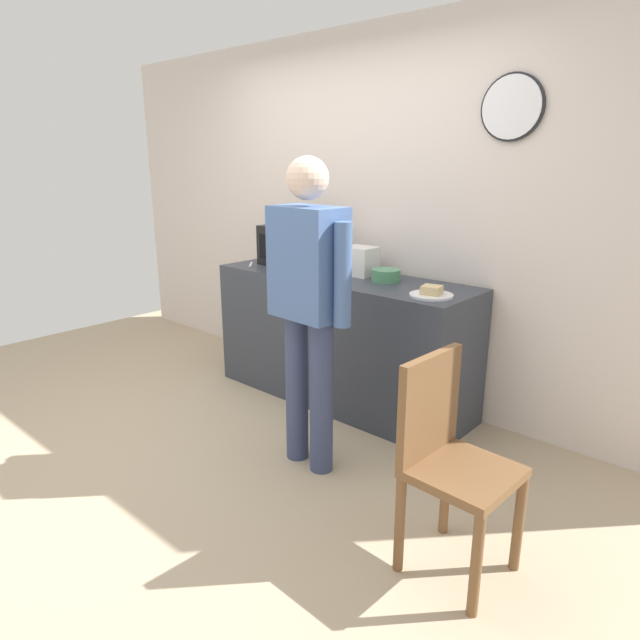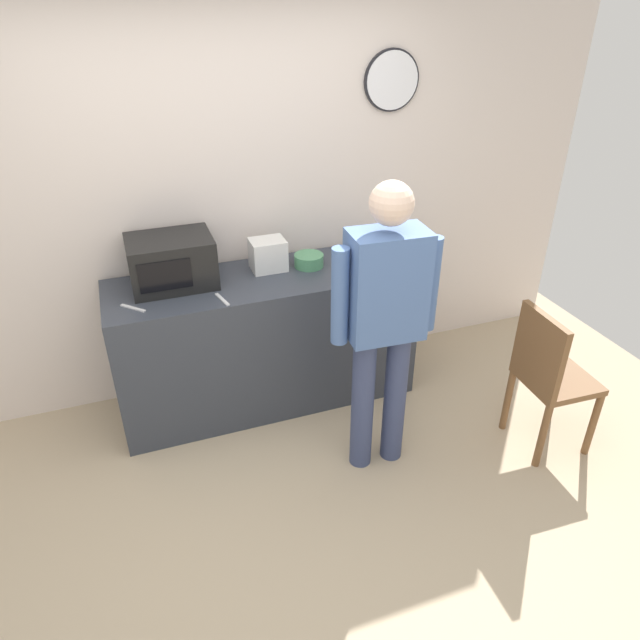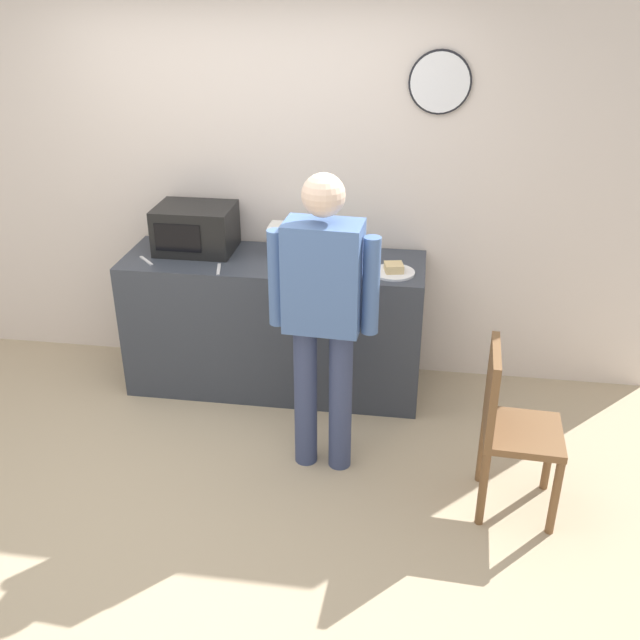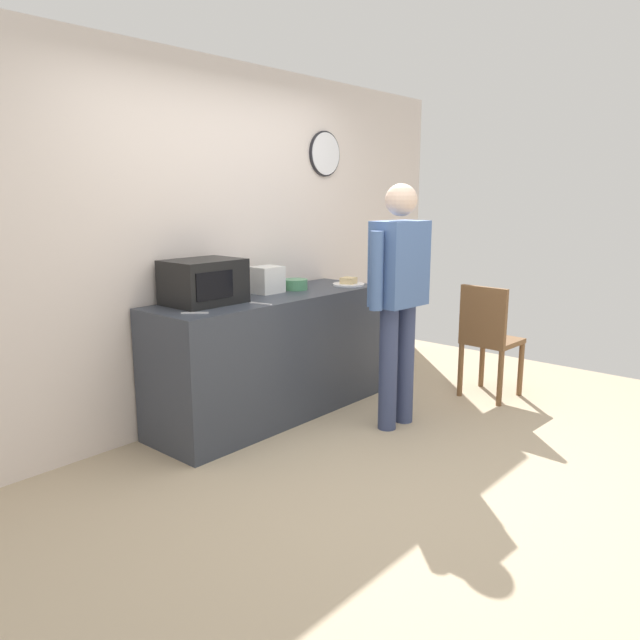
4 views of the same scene
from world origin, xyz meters
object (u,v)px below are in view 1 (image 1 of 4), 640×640
sandwich_plate (431,293)px  person_standing (308,294)px  microwave (297,246)px  spoon_utensil (251,264)px  salad_bowl (386,275)px  fork_utensil (290,274)px  toaster (360,261)px  wooden_chair (448,454)px

sandwich_plate → person_standing: person_standing is taller
microwave → spoon_utensil: microwave is taller
person_standing → sandwich_plate: bearing=64.9°
sandwich_plate → salad_bowl: salad_bowl is taller
fork_utensil → toaster: bearing=40.8°
microwave → sandwich_plate: microwave is taller
microwave → salad_bowl: microwave is taller
sandwich_plate → spoon_utensil: sandwich_plate is taller
fork_utensil → microwave: bearing=126.8°
sandwich_plate → toaster: toaster is taller
fork_utensil → person_standing: 0.97m
toaster → spoon_utensil: 0.91m
salad_bowl → spoon_utensil: (-1.13, -0.20, -0.04)m
salad_bowl → person_standing: (0.12, -0.89, 0.05)m
sandwich_plate → toaster: bearing=162.6°
sandwich_plate → spoon_utensil: size_ratio=1.53×
fork_utensil → salad_bowl: bearing=23.3°
salad_bowl → person_standing: size_ratio=0.11×
person_standing → wooden_chair: 1.13m
microwave → sandwich_plate: bearing=-9.2°
sandwich_plate → fork_utensil: bearing=-174.8°
microwave → salad_bowl: (0.86, -0.04, -0.11)m
fork_utensil → spoon_utensil: same height
microwave → fork_utensil: (0.23, -0.31, -0.15)m
toaster → wooden_chair: toaster is taller
microwave → person_standing: 1.35m
salad_bowl → person_standing: 0.89m
microwave → person_standing: person_standing is taller
person_standing → salad_bowl: bearing=97.4°
sandwich_plate → person_standing: 0.79m
toaster → wooden_chair: bearing=-40.1°
salad_bowl → person_standing: bearing=-82.6°
microwave → fork_utensil: microwave is taller
salad_bowl → spoon_utensil: salad_bowl is taller
salad_bowl → fork_utensil: 0.69m
microwave → toaster: bearing=0.9°
toaster → fork_utensil: 0.50m
sandwich_plate → wooden_chair: size_ratio=0.28×
sandwich_plate → salad_bowl: 0.48m
spoon_utensil → microwave: bearing=42.2°
toaster → sandwich_plate: bearing=-17.4°
wooden_chair → fork_utensil: bearing=154.4°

